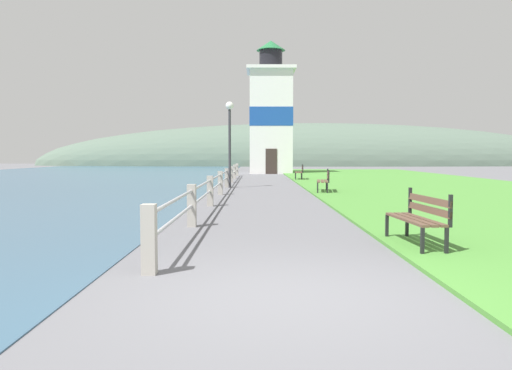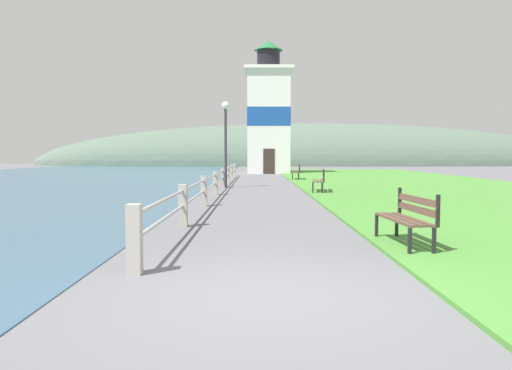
{
  "view_description": "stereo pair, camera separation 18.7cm",
  "coord_description": "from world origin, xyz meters",
  "px_view_note": "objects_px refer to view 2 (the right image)",
  "views": [
    {
      "loc": [
        -0.35,
        -5.3,
        1.53
      ],
      "look_at": [
        -0.25,
        14.88,
        0.3
      ],
      "focal_mm": 35.0,
      "sensor_mm": 36.0,
      "label": 1
    },
    {
      "loc": [
        -0.16,
        -5.3,
        1.53
      ],
      "look_at": [
        -0.25,
        14.88,
        0.3
      ],
      "focal_mm": 35.0,
      "sensor_mm": 36.0,
      "label": 2
    }
  ],
  "objects_px": {
    "lighthouse": "(271,115)",
    "lamp_post": "(228,128)",
    "park_bench_near": "(411,215)",
    "park_bench_far": "(299,171)",
    "park_bench_midway": "(322,179)"
  },
  "relations": [
    {
      "from": "lighthouse",
      "to": "lamp_post",
      "type": "xyz_separation_m",
      "value": [
        -2.42,
        -18.04,
        -2.01
      ]
    },
    {
      "from": "park_bench_far",
      "to": "lamp_post",
      "type": "xyz_separation_m",
      "value": [
        -3.87,
        -6.97,
        2.2
      ]
    },
    {
      "from": "park_bench_midway",
      "to": "park_bench_far",
      "type": "bearing_deg",
      "value": -82.59
    },
    {
      "from": "lighthouse",
      "to": "lamp_post",
      "type": "relative_size",
      "value": 2.72
    },
    {
      "from": "park_bench_midway",
      "to": "park_bench_far",
      "type": "relative_size",
      "value": 1.12
    },
    {
      "from": "park_bench_near",
      "to": "park_bench_far",
      "type": "height_order",
      "value": "same"
    },
    {
      "from": "park_bench_far",
      "to": "lighthouse",
      "type": "bearing_deg",
      "value": -78.59
    },
    {
      "from": "park_bench_far",
      "to": "lamp_post",
      "type": "distance_m",
      "value": 8.27
    },
    {
      "from": "park_bench_near",
      "to": "lamp_post",
      "type": "bearing_deg",
      "value": -79.41
    },
    {
      "from": "park_bench_midway",
      "to": "lamp_post",
      "type": "bearing_deg",
      "value": -30.62
    },
    {
      "from": "lighthouse",
      "to": "lamp_post",
      "type": "bearing_deg",
      "value": -97.64
    },
    {
      "from": "park_bench_near",
      "to": "lamp_post",
      "type": "height_order",
      "value": "lamp_post"
    },
    {
      "from": "lamp_post",
      "to": "park_bench_near",
      "type": "bearing_deg",
      "value": -75.32
    },
    {
      "from": "park_bench_far",
      "to": "lighthouse",
      "type": "distance_m",
      "value": 11.93
    },
    {
      "from": "park_bench_far",
      "to": "lamp_post",
      "type": "relative_size",
      "value": 0.43
    }
  ]
}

